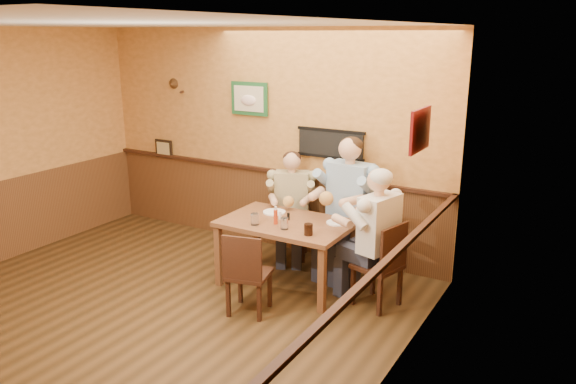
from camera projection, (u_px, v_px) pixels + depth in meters
name	position (u px, v px, depth m)	size (l,w,h in m)	color
room	(140.00, 151.00, 5.12)	(5.02, 5.03, 2.81)	#34220F
dining_table	(286.00, 229.00, 6.13)	(1.40, 0.90, 0.75)	brown
chair_back_left	(292.00, 225.00, 6.97)	(0.39, 0.39, 0.85)	#3A1E12
chair_back_right	(349.00, 231.00, 6.53)	(0.47, 0.47, 1.01)	#3A1E12
chair_right_end	(377.00, 264.00, 5.72)	(0.42, 0.42, 0.91)	#3A1E12
chair_near_side	(249.00, 272.00, 5.58)	(0.40, 0.40, 0.87)	#3A1E12
diner_tan_shirt	(292.00, 211.00, 6.92)	(0.56, 0.56, 1.22)	tan
diner_blue_polo	(350.00, 213.00, 6.47)	(0.67, 0.67, 1.45)	#89ABCE
diner_white_elder	(378.00, 246.00, 5.67)	(0.60, 0.60, 1.30)	silver
water_glass_left	(255.00, 219.00, 5.97)	(0.08, 0.08, 0.13)	silver
water_glass_mid	(284.00, 223.00, 5.85)	(0.08, 0.08, 0.12)	white
cola_tumbler	(308.00, 229.00, 5.68)	(0.09, 0.09, 0.12)	black
hot_sauce_bottle	(276.00, 216.00, 5.99)	(0.04, 0.04, 0.18)	#B63313
salt_shaker	(280.00, 215.00, 6.17)	(0.03, 0.03, 0.09)	white
pepper_shaker	(288.00, 216.00, 6.14)	(0.03, 0.03, 0.08)	black
plate_far_left	(274.00, 212.00, 6.39)	(0.26, 0.26, 0.02)	white
plate_far_right	(337.00, 223.00, 6.04)	(0.23, 0.23, 0.02)	white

